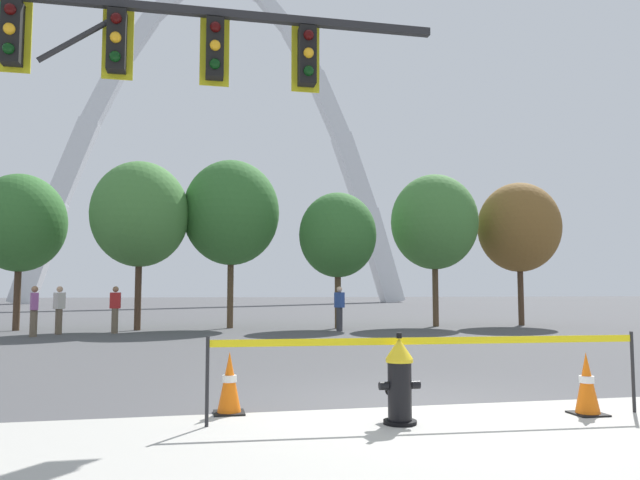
{
  "coord_description": "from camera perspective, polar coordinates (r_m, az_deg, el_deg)",
  "views": [
    {
      "loc": [
        -2.7,
        -7.33,
        1.46
      ],
      "look_at": [
        -0.15,
        5.0,
        2.5
      ],
      "focal_mm": 34.06,
      "sensor_mm": 36.0,
      "label": 1
    }
  ],
  "objects": [
    {
      "name": "caution_tape_barrier",
      "position": [
        7.12,
        10.44,
        -11.1
      ],
      "size": [
        5.04,
        0.3,
        0.96
      ],
      "color": "#232326",
      "rests_on": "ground"
    },
    {
      "name": "tree_far_right",
      "position": [
        26.9,
        18.19,
        1.13
      ],
      "size": [
        3.42,
        3.42,
        5.99
      ],
      "color": "#473323",
      "rests_on": "ground"
    },
    {
      "name": "pedestrian_walking_left",
      "position": [
        21.97,
        -23.31,
        -6.02
      ],
      "size": [
        0.36,
        0.39,
        1.59
      ],
      "color": "brown",
      "rests_on": "ground"
    },
    {
      "name": "tree_left_mid",
      "position": [
        23.43,
        -16.56,
        2.33
      ],
      "size": [
        3.56,
        3.56,
        6.23
      ],
      "color": "#473323",
      "rests_on": "ground"
    },
    {
      "name": "pedestrian_standing_center",
      "position": [
        21.76,
        1.84,
        -6.42
      ],
      "size": [
        0.34,
        0.39,
        1.59
      ],
      "color": "#38383D",
      "rests_on": "ground"
    },
    {
      "name": "pedestrian_walking_right",
      "position": [
        21.13,
        -25.28,
        -6.02
      ],
      "size": [
        0.31,
        0.39,
        1.59
      ],
      "color": "brown",
      "rests_on": "ground"
    },
    {
      "name": "ground_plane",
      "position": [
        7.94,
        8.67,
        -15.25
      ],
      "size": [
        240.0,
        240.0,
        0.0
      ],
      "primitive_type": "plane",
      "color": "#474749"
    },
    {
      "name": "traffic_cone_by_hydrant",
      "position": [
        7.43,
        -8.51,
        -13.19
      ],
      "size": [
        0.36,
        0.36,
        0.73
      ],
      "color": "black",
      "rests_on": "ground"
    },
    {
      "name": "tree_far_left",
      "position": [
        24.8,
        -26.35,
        1.44
      ],
      "size": [
        3.27,
        3.27,
        5.72
      ],
      "color": "#473323",
      "rests_on": "ground"
    },
    {
      "name": "traffic_cone_mid_sidewalk",
      "position": [
        7.94,
        23.78,
        -12.3
      ],
      "size": [
        0.36,
        0.36,
        0.73
      ],
      "color": "black",
      "rests_on": "ground"
    },
    {
      "name": "tree_center_right",
      "position": [
        23.51,
        1.67,
        0.46
      ],
      "size": [
        3.0,
        3.0,
        5.25
      ],
      "color": "brown",
      "rests_on": "ground"
    },
    {
      "name": "monument_arch",
      "position": [
        72.39,
        -9.36,
        7.96
      ],
      "size": [
        44.22,
        2.39,
        39.55
      ],
      "color": "silver",
      "rests_on": "ground"
    },
    {
      "name": "fire_hydrant",
      "position": [
        6.85,
        7.46,
        -13.0
      ],
      "size": [
        0.46,
        0.48,
        0.99
      ],
      "color": "black",
      "rests_on": "ground"
    },
    {
      "name": "tree_center_left",
      "position": [
        23.97,
        -8.33,
        2.55
      ],
      "size": [
        3.74,
        3.74,
        6.54
      ],
      "color": "brown",
      "rests_on": "ground"
    },
    {
      "name": "tree_right_mid",
      "position": [
        25.26,
        10.69,
        1.67
      ],
      "size": [
        3.54,
        3.54,
        6.19
      ],
      "color": "brown",
      "rests_on": "ground"
    },
    {
      "name": "traffic_signal_gantry",
      "position": [
        9.52,
        -21.24,
        13.62
      ],
      "size": [
        7.82,
        0.44,
        6.0
      ],
      "color": "#232326",
      "rests_on": "ground"
    },
    {
      "name": "pedestrian_near_trees",
      "position": [
        21.85,
        -18.69,
        -6.17
      ],
      "size": [
        0.35,
        0.22,
        1.59
      ],
      "color": "brown",
      "rests_on": "ground"
    }
  ]
}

